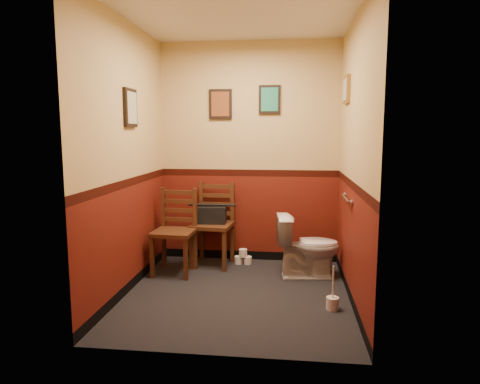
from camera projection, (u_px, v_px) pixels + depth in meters
name	position (u px, v px, depth m)	size (l,w,h in m)	color
floor	(237.00, 294.00, 4.29)	(2.20, 2.40, 0.00)	black
ceiling	(237.00, 12.00, 3.91)	(2.20, 2.40, 0.00)	silver
wall_back	(249.00, 153.00, 5.28)	(2.20, 2.70, 0.00)	#5C170E
wall_front	(215.00, 170.00, 2.92)	(2.20, 2.70, 0.00)	#5C170E
wall_left	(127.00, 159.00, 4.23)	(2.40, 2.70, 0.00)	#5C170E
wall_right	(354.00, 160.00, 3.97)	(2.40, 2.70, 0.00)	#5C170E
grab_bar	(346.00, 199.00, 4.28)	(0.05, 0.56, 0.06)	silver
framed_print_back_a	(220.00, 104.00, 5.22)	(0.28, 0.04, 0.36)	black
framed_print_back_b	(270.00, 100.00, 5.14)	(0.26, 0.04, 0.34)	black
framed_print_left	(131.00, 108.00, 4.25)	(0.04, 0.30, 0.38)	black
framed_print_right	(346.00, 90.00, 4.47)	(0.04, 0.34, 0.28)	olive
toilet	(308.00, 247.00, 4.77)	(0.39, 0.70, 0.69)	white
toilet_brush	(332.00, 302.00, 3.91)	(0.11, 0.11, 0.41)	silver
chair_left	(175.00, 231.00, 4.89)	(0.48, 0.48, 0.97)	#542E19
chair_right	(213.00, 224.00, 5.19)	(0.51, 0.51, 1.00)	#542E19
handbag	(212.00, 215.00, 5.13)	(0.33, 0.17, 0.24)	black
tp_stack	(243.00, 258.00, 5.26)	(0.21, 0.11, 0.19)	silver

